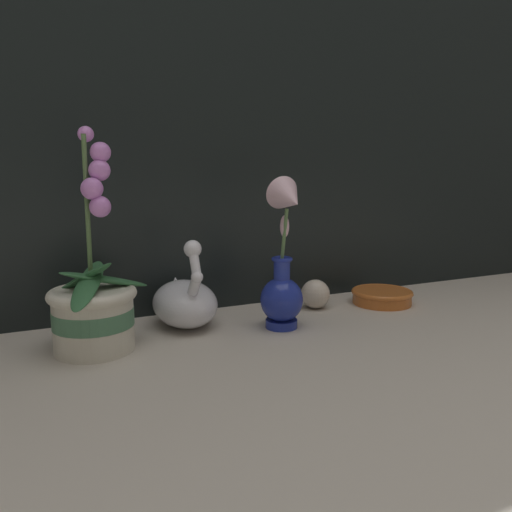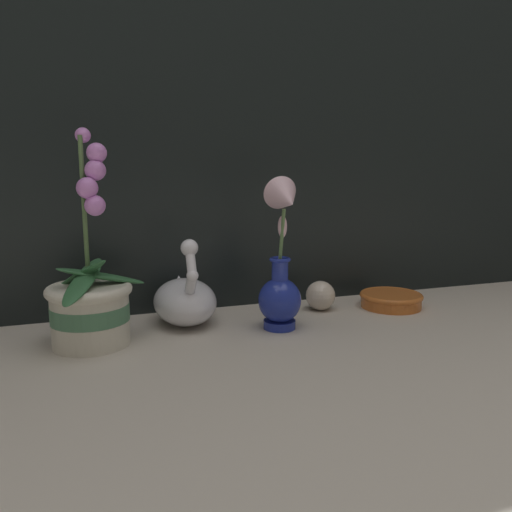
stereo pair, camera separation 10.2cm
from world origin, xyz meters
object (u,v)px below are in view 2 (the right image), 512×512
object	(u,v)px
swan_figurine	(185,299)
amber_dish	(391,299)
orchid_potted_plant	(90,301)
blue_vase	(281,273)
glass_sphere	(320,296)

from	to	relation	value
swan_figurine	amber_dish	size ratio (longest dim) A/B	1.38
orchid_potted_plant	amber_dish	xyz separation A→B (m)	(0.66, 0.04, -0.06)
swan_figurine	orchid_potted_plant	bearing A→B (deg)	-158.08
swan_figurine	blue_vase	world-z (taller)	blue_vase
swan_figurine	blue_vase	distance (m)	0.21
glass_sphere	swan_figurine	bearing A→B (deg)	-179.89
swan_figurine	amber_dish	distance (m)	0.48
orchid_potted_plant	glass_sphere	xyz separation A→B (m)	(0.50, 0.08, -0.05)
amber_dish	glass_sphere	bearing A→B (deg)	169.48
orchid_potted_plant	swan_figurine	xyz separation A→B (m)	(0.18, 0.07, -0.03)
orchid_potted_plant	blue_vase	bearing A→B (deg)	-4.50
swan_figurine	glass_sphere	bearing A→B (deg)	0.11
blue_vase	amber_dish	xyz separation A→B (m)	(0.30, 0.07, -0.10)
orchid_potted_plant	glass_sphere	distance (m)	0.50
swan_figurine	glass_sphere	xyz separation A→B (m)	(0.31, 0.00, -0.02)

